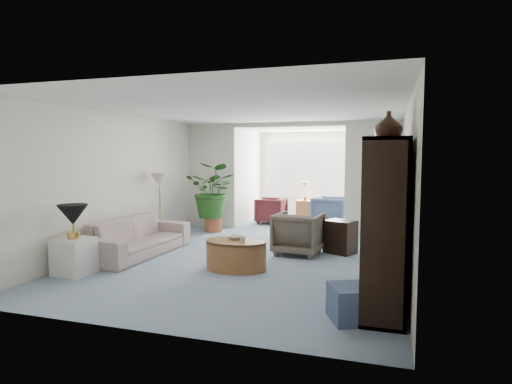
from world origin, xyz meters
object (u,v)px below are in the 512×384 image
(side_table_dark, at_px, (340,237))
(framed_picture, at_px, (405,159))
(sunroom_table, at_px, (305,210))
(sofa, at_px, (138,237))
(entertainment_cabinet, at_px, (386,222))
(floor_lamp, at_px, (159,180))
(sunroom_chair_maroon, at_px, (271,210))
(sunroom_chair_blue, at_px, (329,211))
(end_table, at_px, (74,256))
(coffee_table, at_px, (236,255))
(coffee_cup, at_px, (243,240))
(wingback_chair, at_px, (299,233))
(plant_pot, at_px, (213,224))
(table_lamp, at_px, (73,215))
(cabinet_urn, at_px, (389,126))
(ottoman, at_px, (353,303))
(coffee_bowl, at_px, (235,237))

(side_table_dark, bearing_deg, framed_picture, -48.63)
(sunroom_table, bearing_deg, sofa, -112.71)
(sofa, height_order, entertainment_cabinet, entertainment_cabinet)
(floor_lamp, xyz_separation_m, sunroom_table, (2.34, 3.58, -0.98))
(sunroom_chair_maroon, bearing_deg, sunroom_chair_blue, 91.43)
(end_table, bearing_deg, sunroom_chair_maroon, 74.79)
(coffee_table, relative_size, coffee_cup, 10.31)
(framed_picture, height_order, coffee_cup, framed_picture)
(entertainment_cabinet, bearing_deg, framed_picture, 80.17)
(side_table_dark, height_order, entertainment_cabinet, entertainment_cabinet)
(wingback_chair, xyz_separation_m, sunroom_chair_blue, (0.11, 3.20, -0.00))
(floor_lamp, distance_m, plant_pot, 1.79)
(coffee_table, bearing_deg, wingback_chair, 61.80)
(coffee_cup, distance_m, sunroom_chair_blue, 4.66)
(floor_lamp, bearing_deg, sofa, -76.82)
(coffee_cup, height_order, wingback_chair, wingback_chair)
(table_lamp, distance_m, coffee_table, 2.47)
(framed_picture, bearing_deg, coffee_table, -169.40)
(coffee_table, xyz_separation_m, plant_pot, (-1.63, 2.94, -0.07))
(wingback_chair, distance_m, sunroom_chair_maroon, 3.49)
(sunroom_chair_blue, relative_size, sunroom_chair_maroon, 1.11)
(wingback_chair, bearing_deg, end_table, 42.89)
(cabinet_urn, bearing_deg, table_lamp, -172.39)
(framed_picture, height_order, plant_pot, framed_picture)
(end_table, height_order, wingback_chair, wingback_chair)
(floor_lamp, xyz_separation_m, ottoman, (4.16, -3.20, -1.06))
(end_table, distance_m, coffee_bowl, 2.39)
(table_lamp, height_order, coffee_table, table_lamp)
(sofa, height_order, coffee_bowl, sofa)
(sunroom_chair_maroon, bearing_deg, floor_lamp, -27.85)
(coffee_bowl, relative_size, entertainment_cabinet, 0.12)
(sofa, distance_m, sunroom_chair_maroon, 4.31)
(table_lamp, distance_m, entertainment_cabinet, 4.37)
(sunroom_chair_blue, bearing_deg, sunroom_table, 46.43)
(cabinet_urn, bearing_deg, sofa, 169.58)
(wingback_chair, distance_m, entertainment_cabinet, 2.71)
(coffee_bowl, height_order, plant_pot, coffee_bowl)
(wingback_chair, bearing_deg, side_table_dark, -152.11)
(wingback_chair, bearing_deg, sunroom_table, -76.04)
(sofa, xyz_separation_m, sunroom_chair_blue, (2.79, 4.11, 0.04))
(end_table, relative_size, side_table_dark, 0.90)
(sofa, bearing_deg, coffee_cup, -100.78)
(sofa, bearing_deg, sunroom_chair_maroon, -15.10)
(entertainment_cabinet, relative_size, ottoman, 4.16)
(framed_picture, xyz_separation_m, ottoman, (-0.54, -1.98, -1.51))
(floor_lamp, bearing_deg, ottoman, -37.54)
(sofa, bearing_deg, sunroom_table, -20.46)
(floor_lamp, distance_m, entertainment_cabinet, 5.15)
(table_lamp, relative_size, wingback_chair, 0.54)
(sofa, distance_m, sunroom_chair_blue, 4.97)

